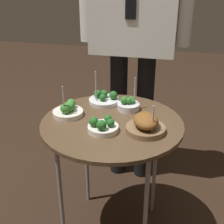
% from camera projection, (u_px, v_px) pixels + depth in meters
% --- Properties ---
extents(serving_cart, '(0.66, 0.66, 0.67)m').
position_uv_depth(serving_cart, '(112.00, 131.00, 1.47)').
color(serving_cart, brown).
rests_on(serving_cart, ground_plane).
extents(bowl_broccoli_mid_left, '(0.11, 0.11, 0.17)m').
position_uv_depth(bowl_broccoli_mid_left, '(128.00, 105.00, 1.56)').
color(bowl_broccoli_mid_left, silver).
rests_on(bowl_broccoli_mid_left, serving_cart).
extents(bowl_broccoli_back_right, '(0.14, 0.14, 0.07)m').
position_uv_depth(bowl_broccoli_back_right, '(103.00, 126.00, 1.36)').
color(bowl_broccoli_back_right, silver).
rests_on(bowl_broccoli_back_right, serving_cart).
extents(bowl_roast_front_center, '(0.17, 0.17, 0.14)m').
position_uv_depth(bowl_roast_front_center, '(146.00, 125.00, 1.35)').
color(bowl_roast_front_center, brown).
rests_on(bowl_roast_front_center, serving_cart).
extents(bowl_broccoli_front_left, '(0.15, 0.15, 0.16)m').
position_uv_depth(bowl_broccoli_front_left, '(68.00, 110.00, 1.50)').
color(bowl_broccoli_front_left, silver).
rests_on(bowl_broccoli_front_left, serving_cart).
extents(bowl_broccoli_center, '(0.16, 0.16, 0.18)m').
position_uv_depth(bowl_broccoli_center, '(104.00, 99.00, 1.64)').
color(bowl_broccoli_center, silver).
rests_on(bowl_broccoli_center, serving_cart).
extents(waiter_figure, '(0.64, 0.24, 1.75)m').
position_uv_depth(waiter_figure, '(134.00, 9.00, 1.74)').
color(waiter_figure, black).
rests_on(waiter_figure, ground_plane).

